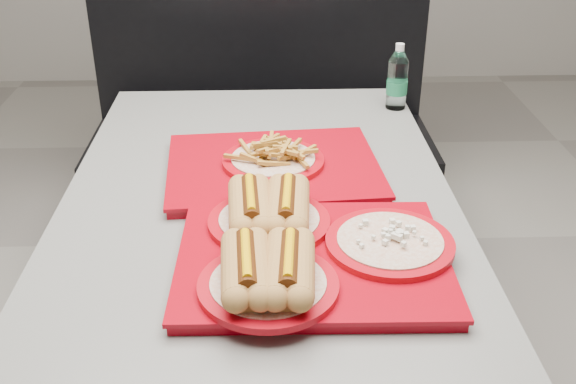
{
  "coord_description": "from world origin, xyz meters",
  "views": [
    {
      "loc": [
        0.02,
        -1.37,
        1.5
      ],
      "look_at": [
        0.06,
        -0.14,
        0.83
      ],
      "focal_mm": 42.0,
      "sensor_mm": 36.0,
      "label": 1
    }
  ],
  "objects_px": {
    "diner_table": "(260,254)",
    "water_bottle": "(397,81)",
    "tray_near": "(301,248)",
    "booth_bench": "(262,139)",
    "tray_far": "(273,163)"
  },
  "relations": [
    {
      "from": "diner_table",
      "to": "water_bottle",
      "type": "relative_size",
      "value": 7.24
    },
    {
      "from": "diner_table",
      "to": "water_bottle",
      "type": "height_order",
      "value": "water_bottle"
    },
    {
      "from": "tray_near",
      "to": "water_bottle",
      "type": "distance_m",
      "value": 0.89
    },
    {
      "from": "water_bottle",
      "to": "tray_near",
      "type": "bearing_deg",
      "value": -111.63
    },
    {
      "from": "booth_bench",
      "to": "tray_far",
      "type": "xyz_separation_m",
      "value": [
        0.04,
        -0.99,
        0.38
      ]
    },
    {
      "from": "tray_near",
      "to": "tray_far",
      "type": "relative_size",
      "value": 1.0
    },
    {
      "from": "diner_table",
      "to": "booth_bench",
      "type": "relative_size",
      "value": 1.05
    },
    {
      "from": "tray_far",
      "to": "water_bottle",
      "type": "bearing_deg",
      "value": 48.92
    },
    {
      "from": "booth_bench",
      "to": "water_bottle",
      "type": "distance_m",
      "value": 0.82
    },
    {
      "from": "booth_bench",
      "to": "tray_far",
      "type": "relative_size",
      "value": 2.51
    },
    {
      "from": "diner_table",
      "to": "tray_near",
      "type": "bearing_deg",
      "value": -74.14
    },
    {
      "from": "diner_table",
      "to": "tray_near",
      "type": "height_order",
      "value": "tray_near"
    },
    {
      "from": "tray_near",
      "to": "tray_far",
      "type": "bearing_deg",
      "value": 96.93
    },
    {
      "from": "booth_bench",
      "to": "water_bottle",
      "type": "height_order",
      "value": "booth_bench"
    },
    {
      "from": "booth_bench",
      "to": "tray_far",
      "type": "distance_m",
      "value": 1.06
    }
  ]
}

